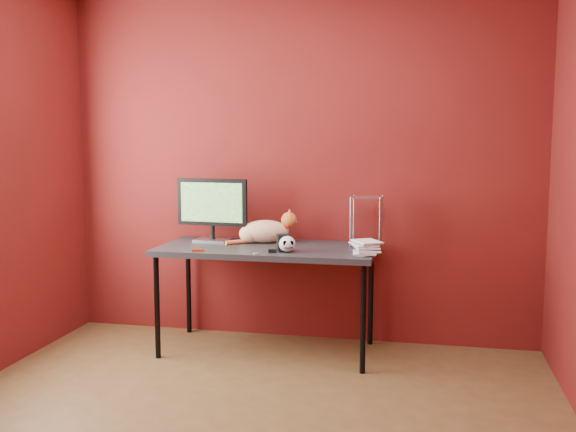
% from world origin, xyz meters
% --- Properties ---
extents(room, '(3.52, 3.52, 2.61)m').
position_xyz_m(room, '(0.00, 0.00, 1.45)').
color(room, '#50371B').
rests_on(room, ground).
extents(desk, '(1.50, 0.70, 0.75)m').
position_xyz_m(desk, '(-0.15, 1.37, 0.70)').
color(desk, black).
rests_on(desk, ground).
extents(monitor, '(0.53, 0.19, 0.46)m').
position_xyz_m(monitor, '(-0.59, 1.49, 1.01)').
color(monitor, '#ABAAAF').
rests_on(monitor, desk).
extents(cat, '(0.48, 0.31, 0.24)m').
position_xyz_m(cat, '(-0.20, 1.53, 0.83)').
color(cat, orange).
rests_on(cat, desk).
extents(skull_mug, '(0.11, 0.12, 0.11)m').
position_xyz_m(skull_mug, '(0.03, 1.18, 0.81)').
color(skull_mug, silver).
rests_on(skull_mug, desk).
extents(speaker, '(0.10, 0.10, 0.11)m').
position_xyz_m(speaker, '(0.00, 1.21, 0.80)').
color(speaker, black).
rests_on(speaker, desk).
extents(book_stack, '(0.23, 0.25, 0.99)m').
position_xyz_m(book_stack, '(0.48, 1.20, 1.24)').
color(book_stack, beige).
rests_on(book_stack, desk).
extents(wire_rack, '(0.21, 0.18, 0.35)m').
position_xyz_m(wire_rack, '(0.52, 1.56, 0.92)').
color(wire_rack, '#ABAAAF').
rests_on(wire_rack, desk).
extents(pocket_knife, '(0.08, 0.04, 0.02)m').
position_xyz_m(pocket_knife, '(-0.55, 1.08, 0.76)').
color(pocket_knife, maroon).
rests_on(pocket_knife, desk).
extents(black_gadget, '(0.05, 0.03, 0.02)m').
position_xyz_m(black_gadget, '(-0.06, 1.14, 0.76)').
color(black_gadget, black).
rests_on(black_gadget, desk).
extents(washer, '(0.05, 0.05, 0.00)m').
position_xyz_m(washer, '(-0.15, 1.08, 0.75)').
color(washer, '#ABAAAF').
rests_on(washer, desk).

